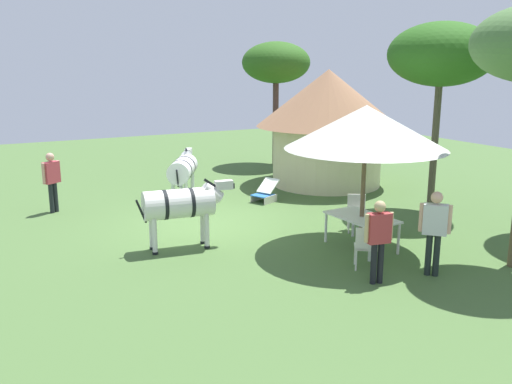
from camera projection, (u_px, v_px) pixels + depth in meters
ground_plane at (207, 224)px, 14.21m from camera, size 36.00×36.00×0.00m
thatched_hut at (328, 120)px, 18.36m from camera, size 4.79×4.79×3.87m
shade_umbrella at (366, 127)px, 11.72m from camera, size 3.50×3.50×3.19m
patio_dining_table at (362, 219)px, 12.19m from camera, size 1.65×1.03×0.74m
patio_chair_east_end at (356, 210)px, 13.52m from camera, size 0.59×0.60×0.90m
patio_chair_near_lawn at (366, 245)px, 10.94m from camera, size 0.60×0.60×0.90m
guest_beside_umbrella at (379, 234)px, 10.15m from camera, size 0.28×0.57×1.61m
guest_behind_table at (435, 226)px, 10.53m from camera, size 0.47×0.47×1.69m
standing_watcher at (52, 177)px, 15.07m from camera, size 0.42×0.52×1.68m
striped_lounge_chair at (265, 193)px, 16.43m from camera, size 0.81×0.94×0.65m
zebra_nearest_camera at (181, 204)px, 12.07m from camera, size 0.84×2.22×1.57m
zebra_by_umbrella at (183, 169)px, 16.32m from camera, size 2.07×1.44×1.52m
acacia_tree_left_background at (441, 55)px, 14.47m from camera, size 2.82×2.82×5.13m
acacia_tree_right_background at (276, 63)px, 21.72m from camera, size 2.71×2.71×4.89m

